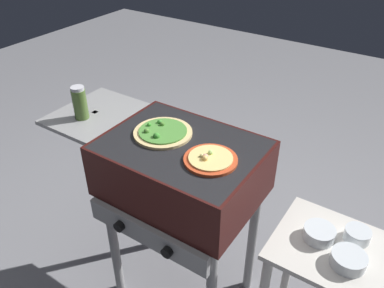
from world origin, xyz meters
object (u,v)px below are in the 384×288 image
(prep_table, at_px, (327,285))
(pizza_veggie, at_px, (163,132))
(sauce_jar, at_px, (80,103))
(topping_bowl_near, at_px, (348,260))
(topping_bowl_far, at_px, (319,234))
(topping_bowl_middle, at_px, (357,235))
(grill, at_px, (179,172))
(pizza_cheese, at_px, (210,159))

(prep_table, bearing_deg, pizza_veggie, 178.51)
(sauce_jar, relative_size, topping_bowl_near, 1.28)
(topping_bowl_far, relative_size, topping_bowl_middle, 1.23)
(prep_table, height_order, topping_bowl_near, topping_bowl_near)
(pizza_veggie, bearing_deg, prep_table, -1.49)
(grill, bearing_deg, topping_bowl_middle, 6.62)
(pizza_veggie, bearing_deg, grill, -14.37)
(grill, relative_size, pizza_cheese, 4.71)
(topping_bowl_far, bearing_deg, pizza_cheese, -174.15)
(pizza_veggie, bearing_deg, topping_bowl_near, -4.96)
(topping_bowl_far, bearing_deg, grill, -178.53)
(topping_bowl_middle, bearing_deg, grill, -173.38)
(topping_bowl_middle, bearing_deg, topping_bowl_far, -149.58)
(sauce_jar, distance_m, prep_table, 1.24)
(pizza_cheese, bearing_deg, topping_bowl_near, -1.81)
(topping_bowl_near, xyz_separation_m, topping_bowl_middle, (-0.00, 0.13, 0.00))
(pizza_cheese, bearing_deg, topping_bowl_middle, 11.56)
(pizza_cheese, distance_m, topping_bowl_far, 0.47)
(topping_bowl_middle, bearing_deg, pizza_cheese, -168.44)
(pizza_cheese, distance_m, topping_bowl_middle, 0.59)
(pizza_veggie, height_order, sauce_jar, sauce_jar)
(sauce_jar, bearing_deg, topping_bowl_far, 4.20)
(grill, distance_m, prep_table, 0.72)
(sauce_jar, xyz_separation_m, topping_bowl_middle, (1.19, 0.15, -0.25))
(grill, xyz_separation_m, pizza_veggie, (-0.10, 0.02, 0.15))
(sauce_jar, relative_size, topping_bowl_middle, 1.65)
(prep_table, bearing_deg, topping_bowl_far, 171.81)
(topping_bowl_far, height_order, topping_bowl_middle, same)
(topping_bowl_near, height_order, topping_bowl_middle, same)
(topping_bowl_near, xyz_separation_m, topping_bowl_far, (-0.12, 0.06, 0.00))
(pizza_veggie, relative_size, topping_bowl_middle, 2.69)
(topping_bowl_far, bearing_deg, sauce_jar, -175.80)
(grill, xyz_separation_m, sauce_jar, (-0.47, -0.06, 0.22))
(pizza_veggie, relative_size, topping_bowl_far, 2.19)
(prep_table, xyz_separation_m, topping_bowl_near, (0.04, -0.05, 0.22))
(topping_bowl_near, bearing_deg, sauce_jar, -179.17)
(topping_bowl_near, bearing_deg, topping_bowl_far, 152.63)
(grill, bearing_deg, sauce_jar, -172.39)
(prep_table, xyz_separation_m, topping_bowl_middle, (0.04, 0.08, 0.22))
(pizza_cheese, height_order, topping_bowl_far, pizza_cheese)
(pizza_cheese, relative_size, topping_bowl_near, 1.74)
(topping_bowl_near, bearing_deg, prep_table, 130.31)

